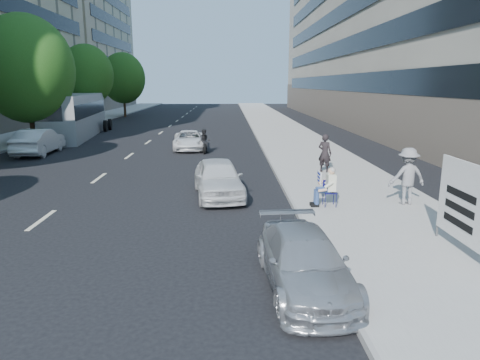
{
  "coord_description": "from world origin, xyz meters",
  "views": [
    {
      "loc": [
        -0.73,
        -10.74,
        4.11
      ],
      "look_at": [
        -0.4,
        1.42,
        1.36
      ],
      "focal_mm": 32.0,
      "sensor_mm": 36.0,
      "label": 1
    }
  ],
  "objects_px": {
    "seated_protester": "(327,185)",
    "jogger": "(407,176)",
    "pedestrian_woman": "(325,153)",
    "white_sedan_near": "(218,178)",
    "motorcycle": "(205,142)",
    "white_sedan_far": "(189,140)",
    "white_sedan_mid": "(39,141)",
    "protest_banner": "(473,207)",
    "parked_sedan": "(304,261)",
    "bus": "(76,116)"
  },
  "relations": [
    {
      "from": "seated_protester",
      "to": "jogger",
      "type": "xyz_separation_m",
      "value": [
        2.73,
        0.17,
        0.23
      ]
    },
    {
      "from": "white_sedan_mid",
      "to": "pedestrian_woman",
      "type": "bearing_deg",
      "value": 155.04
    },
    {
      "from": "seated_protester",
      "to": "pedestrian_woman",
      "type": "height_order",
      "value": "pedestrian_woman"
    },
    {
      "from": "pedestrian_woman",
      "to": "motorcycle",
      "type": "relative_size",
      "value": 0.85
    },
    {
      "from": "white_sedan_far",
      "to": "white_sedan_near",
      "type": "bearing_deg",
      "value": -84.36
    },
    {
      "from": "protest_banner",
      "to": "white_sedan_far",
      "type": "relative_size",
      "value": 0.72
    },
    {
      "from": "pedestrian_woman",
      "to": "white_sedan_far",
      "type": "relative_size",
      "value": 0.41
    },
    {
      "from": "seated_protester",
      "to": "motorcycle",
      "type": "xyz_separation_m",
      "value": [
        -4.64,
        12.33,
        -0.24
      ]
    },
    {
      "from": "jogger",
      "to": "white_sedan_near",
      "type": "distance_m",
      "value": 6.57
    },
    {
      "from": "motorcycle",
      "to": "white_sedan_near",
      "type": "bearing_deg",
      "value": -90.64
    },
    {
      "from": "white_sedan_near",
      "to": "white_sedan_far",
      "type": "height_order",
      "value": "white_sedan_near"
    },
    {
      "from": "white_sedan_near",
      "to": "motorcycle",
      "type": "height_order",
      "value": "motorcycle"
    },
    {
      "from": "seated_protester",
      "to": "bus",
      "type": "height_order",
      "value": "bus"
    },
    {
      "from": "parked_sedan",
      "to": "seated_protester",
      "type": "bearing_deg",
      "value": 69.29
    },
    {
      "from": "seated_protester",
      "to": "white_sedan_far",
      "type": "bearing_deg",
      "value": 112.66
    },
    {
      "from": "seated_protester",
      "to": "white_sedan_near",
      "type": "height_order",
      "value": "seated_protester"
    },
    {
      "from": "pedestrian_woman",
      "to": "white_sedan_mid",
      "type": "height_order",
      "value": "pedestrian_woman"
    },
    {
      "from": "jogger",
      "to": "protest_banner",
      "type": "xyz_separation_m",
      "value": [
        -0.44,
        -4.62,
        0.3
      ]
    },
    {
      "from": "seated_protester",
      "to": "bus",
      "type": "bearing_deg",
      "value": 126.36
    },
    {
      "from": "seated_protester",
      "to": "pedestrian_woman",
      "type": "distance_m",
      "value": 5.63
    },
    {
      "from": "seated_protester",
      "to": "pedestrian_woman",
      "type": "relative_size",
      "value": 0.75
    },
    {
      "from": "white_sedan_mid",
      "to": "bus",
      "type": "bearing_deg",
      "value": -87.7
    },
    {
      "from": "white_sedan_mid",
      "to": "white_sedan_far",
      "type": "distance_m",
      "value": 8.93
    },
    {
      "from": "protest_banner",
      "to": "bus",
      "type": "relative_size",
      "value": 0.25
    },
    {
      "from": "seated_protester",
      "to": "parked_sedan",
      "type": "xyz_separation_m",
      "value": [
        -1.69,
        -5.46,
        -0.3
      ]
    },
    {
      "from": "parked_sedan",
      "to": "bus",
      "type": "xyz_separation_m",
      "value": [
        -13.5,
        26.1,
        1.07
      ]
    },
    {
      "from": "bus",
      "to": "white_sedan_mid",
      "type": "bearing_deg",
      "value": -92.04
    },
    {
      "from": "motorcycle",
      "to": "seated_protester",
      "type": "bearing_deg",
      "value": -75.74
    },
    {
      "from": "white_sedan_near",
      "to": "motorcycle",
      "type": "relative_size",
      "value": 2.01
    },
    {
      "from": "pedestrian_woman",
      "to": "protest_banner",
      "type": "bearing_deg",
      "value": 133.93
    },
    {
      "from": "white_sedan_near",
      "to": "white_sedan_mid",
      "type": "relative_size",
      "value": 0.89
    },
    {
      "from": "white_sedan_far",
      "to": "jogger",
      "type": "bearing_deg",
      "value": -62.52
    },
    {
      "from": "seated_protester",
      "to": "white_sedan_mid",
      "type": "height_order",
      "value": "white_sedan_mid"
    },
    {
      "from": "motorcycle",
      "to": "bus",
      "type": "relative_size",
      "value": 0.17
    },
    {
      "from": "white_sedan_mid",
      "to": "motorcycle",
      "type": "relative_size",
      "value": 2.25
    },
    {
      "from": "protest_banner",
      "to": "parked_sedan",
      "type": "bearing_deg",
      "value": -165.72
    },
    {
      "from": "parked_sedan",
      "to": "motorcycle",
      "type": "relative_size",
      "value": 1.91
    },
    {
      "from": "pedestrian_woman",
      "to": "white_sedan_near",
      "type": "distance_m",
      "value": 5.98
    },
    {
      "from": "jogger",
      "to": "bus",
      "type": "relative_size",
      "value": 0.15
    },
    {
      "from": "white_sedan_near",
      "to": "motorcycle",
      "type": "xyz_separation_m",
      "value": [
        -1.05,
        10.44,
        -0.06
      ]
    },
    {
      "from": "white_sedan_far",
      "to": "bus",
      "type": "distance_m",
      "value": 11.81
    },
    {
      "from": "pedestrian_woman",
      "to": "white_sedan_far",
      "type": "distance_m",
      "value": 10.68
    },
    {
      "from": "white_sedan_mid",
      "to": "white_sedan_far",
      "type": "height_order",
      "value": "white_sedan_mid"
    },
    {
      "from": "protest_banner",
      "to": "white_sedan_near",
      "type": "xyz_separation_m",
      "value": [
        -5.89,
        6.34,
        -0.7
      ]
    },
    {
      "from": "jogger",
      "to": "white_sedan_near",
      "type": "height_order",
      "value": "jogger"
    },
    {
      "from": "white_sedan_far",
      "to": "parked_sedan",
      "type": "bearing_deg",
      "value": -82.67
    },
    {
      "from": "seated_protester",
      "to": "white_sedan_near",
      "type": "xyz_separation_m",
      "value": [
        -3.59,
        1.89,
        -0.17
      ]
    },
    {
      "from": "bus",
      "to": "motorcycle",
      "type": "bearing_deg",
      "value": -45.02
    },
    {
      "from": "white_sedan_far",
      "to": "bus",
      "type": "height_order",
      "value": "bus"
    },
    {
      "from": "protest_banner",
      "to": "motorcycle",
      "type": "height_order",
      "value": "protest_banner"
    }
  ]
}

